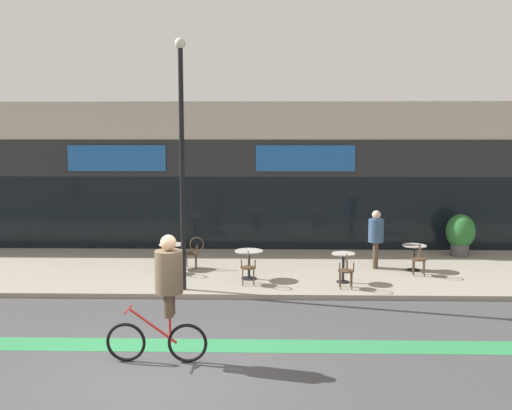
{
  "coord_description": "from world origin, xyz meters",
  "views": [
    {
      "loc": [
        1.93,
        -9.42,
        4.04
      ],
      "look_at": [
        1.57,
        5.68,
        2.14
      ],
      "focal_mm": 42.0,
      "sensor_mm": 36.0,
      "label": 1
    }
  ],
  "objects_px": {
    "cafe_chair_0_near": "(168,255)",
    "pedestrian_near_end": "(376,234)",
    "planter_pot": "(460,234)",
    "bistro_table_2": "(343,262)",
    "cafe_chair_1_near": "(248,265)",
    "cafe_chair_0_side": "(194,251)",
    "bistro_table_1": "(249,259)",
    "cafe_chair_3_near": "(419,257)",
    "cafe_chair_2_near": "(346,268)",
    "lamp_post": "(182,150)",
    "bistro_table_3": "(414,252)",
    "cyclist_0": "(166,287)",
    "bistro_table_0": "(172,251)"
  },
  "relations": [
    {
      "from": "cafe_chair_2_near",
      "to": "cafe_chair_1_near",
      "type": "bearing_deg",
      "value": 84.65
    },
    {
      "from": "cafe_chair_2_near",
      "to": "lamp_post",
      "type": "height_order",
      "value": "lamp_post"
    },
    {
      "from": "cafe_chair_0_near",
      "to": "cyclist_0",
      "type": "distance_m",
      "value": 6.11
    },
    {
      "from": "bistro_table_1",
      "to": "cafe_chair_0_near",
      "type": "distance_m",
      "value": 2.3
    },
    {
      "from": "bistro_table_0",
      "to": "bistro_table_3",
      "type": "xyz_separation_m",
      "value": [
        6.83,
        -0.09,
        0.01
      ]
    },
    {
      "from": "bistro_table_2",
      "to": "cafe_chair_1_near",
      "type": "relative_size",
      "value": 0.85
    },
    {
      "from": "cafe_chair_1_near",
      "to": "lamp_post",
      "type": "distance_m",
      "value": 3.36
    },
    {
      "from": "cyclist_0",
      "to": "bistro_table_1",
      "type": "bearing_deg",
      "value": -101.71
    },
    {
      "from": "lamp_post",
      "to": "cyclist_0",
      "type": "distance_m",
      "value": 4.89
    },
    {
      "from": "cafe_chair_0_near",
      "to": "pedestrian_near_end",
      "type": "height_order",
      "value": "pedestrian_near_end"
    },
    {
      "from": "planter_pot",
      "to": "pedestrian_near_end",
      "type": "relative_size",
      "value": 0.79
    },
    {
      "from": "bistro_table_0",
      "to": "pedestrian_near_end",
      "type": "height_order",
      "value": "pedestrian_near_end"
    },
    {
      "from": "bistro_table_3",
      "to": "lamp_post",
      "type": "distance_m",
      "value": 7.16
    },
    {
      "from": "cafe_chair_3_near",
      "to": "cyclist_0",
      "type": "xyz_separation_m",
      "value": [
        -5.81,
        -5.89,
        0.7
      ]
    },
    {
      "from": "cafe_chair_0_near",
      "to": "bistro_table_1",
      "type": "bearing_deg",
      "value": -105.05
    },
    {
      "from": "pedestrian_near_end",
      "to": "bistro_table_3",
      "type": "bearing_deg",
      "value": -6.5
    },
    {
      "from": "cafe_chair_1_near",
      "to": "cafe_chair_2_near",
      "type": "relative_size",
      "value": 1.0
    },
    {
      "from": "cafe_chair_2_near",
      "to": "pedestrian_near_end",
      "type": "bearing_deg",
      "value": -24.29
    },
    {
      "from": "planter_pot",
      "to": "cafe_chair_0_side",
      "type": "bearing_deg",
      "value": -166.7
    },
    {
      "from": "cafe_chair_0_near",
      "to": "planter_pot",
      "type": "xyz_separation_m",
      "value": [
        8.73,
        2.54,
        0.18
      ]
    },
    {
      "from": "cafe_chair_0_near",
      "to": "cafe_chair_3_near",
      "type": "relative_size",
      "value": 1.0
    },
    {
      "from": "bistro_table_0",
      "to": "lamp_post",
      "type": "relative_size",
      "value": 0.12
    },
    {
      "from": "bistro_table_1",
      "to": "lamp_post",
      "type": "bearing_deg",
      "value": -144.99
    },
    {
      "from": "cafe_chair_2_near",
      "to": "planter_pot",
      "type": "distance_m",
      "value": 5.71
    },
    {
      "from": "cafe_chair_0_side",
      "to": "planter_pot",
      "type": "relative_size",
      "value": 0.69
    },
    {
      "from": "bistro_table_1",
      "to": "cafe_chair_3_near",
      "type": "height_order",
      "value": "cafe_chair_3_near"
    },
    {
      "from": "cafe_chair_3_near",
      "to": "cyclist_0",
      "type": "distance_m",
      "value": 8.31
    },
    {
      "from": "bistro_table_1",
      "to": "cafe_chair_2_near",
      "type": "bearing_deg",
      "value": -20.97
    },
    {
      "from": "cafe_chair_0_near",
      "to": "cafe_chair_0_side",
      "type": "distance_m",
      "value": 0.88
    },
    {
      "from": "cafe_chair_0_side",
      "to": "planter_pot",
      "type": "xyz_separation_m",
      "value": [
        8.11,
        1.92,
        0.18
      ]
    },
    {
      "from": "lamp_post",
      "to": "pedestrian_near_end",
      "type": "height_order",
      "value": "lamp_post"
    },
    {
      "from": "cyclist_0",
      "to": "bistro_table_0",
      "type": "bearing_deg",
      "value": -80.3
    },
    {
      "from": "bistro_table_0",
      "to": "pedestrian_near_end",
      "type": "relative_size",
      "value": 0.43
    },
    {
      "from": "cafe_chair_0_near",
      "to": "cafe_chair_1_near",
      "type": "xyz_separation_m",
      "value": [
        2.24,
        -1.16,
        0.0
      ]
    },
    {
      "from": "bistro_table_3",
      "to": "lamp_post",
      "type": "relative_size",
      "value": 0.12
    },
    {
      "from": "cafe_chair_0_near",
      "to": "cafe_chair_3_near",
      "type": "bearing_deg",
      "value": -92.35
    },
    {
      "from": "cafe_chair_0_side",
      "to": "cafe_chair_2_near",
      "type": "distance_m",
      "value": 4.56
    },
    {
      "from": "bistro_table_1",
      "to": "cafe_chair_3_near",
      "type": "bearing_deg",
      "value": 5.58
    },
    {
      "from": "bistro_table_2",
      "to": "cafe_chair_3_near",
      "type": "height_order",
      "value": "cafe_chair_3_near"
    },
    {
      "from": "cafe_chair_3_near",
      "to": "cafe_chair_0_side",
      "type": "bearing_deg",
      "value": 90.84
    },
    {
      "from": "bistro_table_2",
      "to": "cafe_chair_0_side",
      "type": "height_order",
      "value": "cafe_chair_0_side"
    },
    {
      "from": "bistro_table_1",
      "to": "lamp_post",
      "type": "height_order",
      "value": "lamp_post"
    },
    {
      "from": "bistro_table_3",
      "to": "cyclist_0",
      "type": "relative_size",
      "value": 0.32
    },
    {
      "from": "bistro_table_2",
      "to": "cyclist_0",
      "type": "bearing_deg",
      "value": -125.58
    },
    {
      "from": "bistro_table_2",
      "to": "cafe_chair_1_near",
      "type": "height_order",
      "value": "cafe_chair_1_near"
    },
    {
      "from": "bistro_table_1",
      "to": "bistro_table_0",
      "type": "bearing_deg",
      "value": 152.62
    },
    {
      "from": "bistro_table_2",
      "to": "cafe_chair_0_side",
      "type": "relative_size",
      "value": 0.85
    },
    {
      "from": "bistro_table_2",
      "to": "planter_pot",
      "type": "bearing_deg",
      "value": 39.9
    },
    {
      "from": "bistro_table_1",
      "to": "cafe_chair_1_near",
      "type": "bearing_deg",
      "value": -89.64
    },
    {
      "from": "bistro_table_3",
      "to": "cafe_chair_2_near",
      "type": "relative_size",
      "value": 0.8
    }
  ]
}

